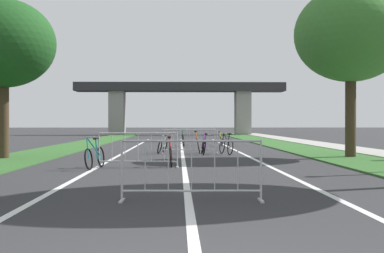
{
  "coord_description": "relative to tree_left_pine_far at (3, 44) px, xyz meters",
  "views": [
    {
      "loc": [
        -0.17,
        -4.11,
        1.33
      ],
      "look_at": [
        0.39,
        17.36,
        1.19
      ],
      "focal_mm": 48.46,
      "sensor_mm": 36.0,
      "label": 1
    }
  ],
  "objects": [
    {
      "name": "grass_verge_left",
      "position": [
        0.53,
        11.84,
        -4.21
      ],
      "size": [
        2.65,
        65.81,
        0.05
      ],
      "primitive_type": "cube",
      "color": "#2D5B26",
      "rests_on": "ground"
    },
    {
      "name": "grass_verge_right",
      "position": [
        12.71,
        11.84,
        -4.21
      ],
      "size": [
        2.65,
        65.81,
        0.05
      ],
      "primitive_type": "cube",
      "color": "#2D5B26",
      "rests_on": "ground"
    },
    {
      "name": "sidewalk_path_right",
      "position": [
        15.05,
        11.84,
        -4.2
      ],
      "size": [
        2.03,
        65.81,
        0.08
      ],
      "primitive_type": "cube",
      "color": "#9E9B93",
      "rests_on": "ground"
    },
    {
      "name": "lane_stripe_center",
      "position": [
        6.62,
        3.95,
        -4.23
      ],
      "size": [
        0.14,
        38.07,
        0.01
      ],
      "primitive_type": "cube",
      "color": "silver",
      "rests_on": "ground"
    },
    {
      "name": "lane_stripe_right_lane",
      "position": [
        9.24,
        3.95,
        -4.23
      ],
      "size": [
        0.14,
        38.07,
        0.01
      ],
      "primitive_type": "cube",
      "color": "silver",
      "rests_on": "ground"
    },
    {
      "name": "lane_stripe_left_lane",
      "position": [
        4.0,
        3.95,
        -4.23
      ],
      "size": [
        0.14,
        38.07,
        0.01
      ],
      "primitive_type": "cube",
      "color": "silver",
      "rests_on": "ground"
    },
    {
      "name": "overpass_bridge",
      "position": [
        6.62,
        39.3,
        0.09
      ],
      "size": [
        23.52,
        3.08,
        5.86
      ],
      "color": "#2D2D30",
      "rests_on": "ground"
    },
    {
      "name": "tree_left_pine_far",
      "position": [
        0.0,
        0.0,
        0.0
      ],
      "size": [
        3.83,
        3.83,
        5.89
      ],
      "color": "#3D2D1E",
      "rests_on": "ground"
    },
    {
      "name": "tree_right_cypress_far",
      "position": [
        13.02,
        0.42,
        0.47
      ],
      "size": [
        4.29,
        4.29,
        6.56
      ],
      "color": "#3D2D1E",
      "rests_on": "ground"
    },
    {
      "name": "crowd_barrier_nearest",
      "position": [
        6.67,
        -10.41,
        -3.72
      ],
      "size": [
        2.43,
        0.48,
        1.05
      ],
      "rotation": [
        0.0,
        0.0,
        -0.02
      ],
      "color": "#ADADB2",
      "rests_on": "ground"
    },
    {
      "name": "crowd_barrier_second",
      "position": [
        5.23,
        -3.61,
        -3.72
      ],
      "size": [
        2.44,
        0.55,
        1.05
      ],
      "rotation": [
        0.0,
        0.0,
        -0.04
      ],
      "color": "#ADADB2",
      "rests_on": "ground"
    },
    {
      "name": "crowd_barrier_third",
      "position": [
        6.94,
        3.19,
        -3.72
      ],
      "size": [
        2.44,
        0.54,
        1.05
      ],
      "rotation": [
        0.0,
        0.0,
        0.04
      ],
      "color": "#ADADB2",
      "rests_on": "ground"
    },
    {
      "name": "crowd_barrier_fourth",
      "position": [
        7.31,
        9.99,
        -3.72
      ],
      "size": [
        2.43,
        0.45,
        1.05
      ],
      "rotation": [
        0.0,
        0.0,
        -0.0
      ],
      "color": "#ADADB2",
      "rests_on": "ground"
    },
    {
      "name": "bicycle_red_0",
      "position": [
        6.21,
        -3.11,
        -3.88
      ],
      "size": [
        0.48,
        1.59,
        0.96
      ],
      "rotation": [
        0.0,
        0.0,
        0.0
      ],
      "color": "black",
      "rests_on": "ground"
    },
    {
      "name": "bicycle_teal_1",
      "position": [
        3.99,
        -3.96,
        -3.88
      ],
      "size": [
        0.58,
        1.72,
        0.97
      ],
      "rotation": [
        0.0,
        0.0,
        2.98
      ],
      "color": "black",
      "rests_on": "ground"
    },
    {
      "name": "bicycle_yellow_2",
      "position": [
        8.9,
        10.56,
        -3.89
      ],
      "size": [
        0.46,
        1.57,
        0.86
      ],
      "rotation": [
        0.0,
        0.0,
        -0.1
      ],
      "color": "black",
      "rests_on": "ground"
    },
    {
      "name": "bicycle_green_3",
      "position": [
        6.71,
        10.46,
        -3.85
      ],
      "size": [
        0.42,
        1.69,
        0.98
      ],
      "rotation": [
        0.0,
        0.0,
        0.03
      ],
      "color": "black",
      "rests_on": "ground"
    },
    {
      "name": "bicycle_black_4",
      "position": [
        8.48,
        2.78,
        -3.87
      ],
      "size": [
        0.59,
        1.69,
        0.93
      ],
      "rotation": [
        0.0,
        0.0,
        0.24
      ],
      "color": "black",
      "rests_on": "ground"
    },
    {
      "name": "bicycle_white_5",
      "position": [
        5.75,
        3.7,
        -3.89
      ],
      "size": [
        0.54,
        1.72,
        0.94
      ],
      "rotation": [
        0.0,
        0.0,
        2.95
      ],
      "color": "black",
      "rests_on": "ground"
    },
    {
      "name": "bicycle_orange_6",
      "position": [
        7.31,
        3.73,
        -3.85
      ],
      "size": [
        0.44,
        1.67,
        1.02
      ],
      "rotation": [
        0.0,
        0.0,
        -0.04
      ],
      "color": "black",
      "rests_on": "ground"
    },
    {
      "name": "bicycle_purple_7",
      "position": [
        7.51,
        2.65,
        -3.88
      ],
      "size": [
        0.52,
        1.69,
        0.91
      ],
      "rotation": [
        0.0,
        0.0,
        0.02
      ],
      "color": "black",
      "rests_on": "ground"
    }
  ]
}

